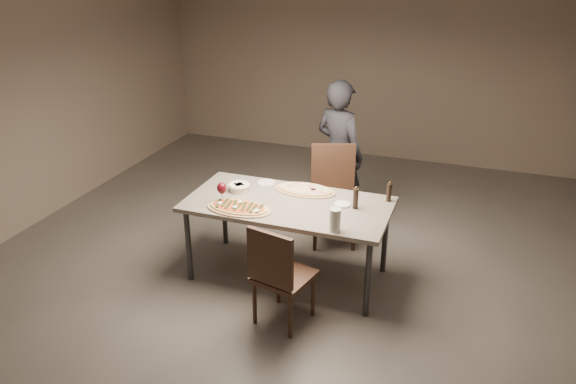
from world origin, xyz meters
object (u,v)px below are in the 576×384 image
(dining_table, at_px, (288,208))
(chair_far, at_px, (333,188))
(ham_pizza, at_px, (305,190))
(pepper_mill_left, at_px, (389,192))
(chair_near, at_px, (278,272))
(diner, at_px, (339,154))
(bread_basket, at_px, (239,186))
(carafe, at_px, (335,220))
(zucchini_pizza, at_px, (239,208))

(dining_table, distance_m, chair_far, 0.89)
(ham_pizza, bearing_deg, dining_table, -88.94)
(pepper_mill_left, relative_size, chair_near, 0.21)
(dining_table, bearing_deg, diner, 83.88)
(chair_near, bearing_deg, diner, 104.50)
(dining_table, height_order, pepper_mill_left, pepper_mill_left)
(pepper_mill_left, bearing_deg, chair_far, 140.40)
(dining_table, xyz_separation_m, pepper_mill_left, (0.83, 0.33, 0.15))
(bread_basket, height_order, chair_far, chair_far)
(pepper_mill_left, bearing_deg, chair_near, -121.74)
(carafe, bearing_deg, diner, 103.87)
(dining_table, distance_m, diner, 1.25)
(pepper_mill_left, distance_m, carafe, 0.77)
(zucchini_pizza, bearing_deg, dining_table, 21.62)
(pepper_mill_left, height_order, diner, diner)
(ham_pizza, bearing_deg, diner, 99.77)
(bread_basket, bearing_deg, zucchini_pizza, -65.71)
(zucchini_pizza, xyz_separation_m, diner, (0.48, 1.52, 0.03))
(ham_pizza, relative_size, pepper_mill_left, 3.10)
(zucchini_pizza, bearing_deg, chair_far, 47.92)
(dining_table, distance_m, chair_near, 0.77)
(chair_near, bearing_deg, pepper_mill_left, 71.41)
(ham_pizza, bearing_deg, carafe, -40.81)
(ham_pizza, height_order, pepper_mill_left, pepper_mill_left)
(zucchini_pizza, distance_m, carafe, 0.89)
(bread_basket, bearing_deg, ham_pizza, 18.44)
(ham_pizza, relative_size, chair_far, 0.58)
(bread_basket, distance_m, pepper_mill_left, 1.36)
(bread_basket, xyz_separation_m, chair_near, (0.69, -0.81, -0.29))
(diner, bearing_deg, carafe, 127.81)
(carafe, xyz_separation_m, diner, (-0.40, 1.62, -0.05))
(ham_pizza, xyz_separation_m, bread_basket, (-0.58, -0.19, 0.03))
(zucchini_pizza, xyz_separation_m, ham_pizza, (0.41, 0.56, -0.00))
(dining_table, height_order, ham_pizza, ham_pizza)
(ham_pizza, distance_m, pepper_mill_left, 0.77)
(carafe, relative_size, chair_near, 0.21)
(carafe, distance_m, chair_far, 1.32)
(pepper_mill_left, xyz_separation_m, carafe, (-0.30, -0.71, 0.01))
(zucchini_pizza, relative_size, bread_basket, 2.93)
(chair_far, bearing_deg, chair_near, 70.04)
(carafe, distance_m, chair_near, 0.60)
(ham_pizza, distance_m, bread_basket, 0.61)
(zucchini_pizza, height_order, carafe, carafe)
(dining_table, height_order, zucchini_pizza, zucchini_pizza)
(ham_pizza, distance_m, carafe, 0.81)
(dining_table, xyz_separation_m, bread_basket, (-0.51, 0.09, 0.10))
(diner, bearing_deg, pepper_mill_left, 151.46)
(dining_table, bearing_deg, ham_pizza, 77.18)
(bread_basket, relative_size, carafe, 1.04)
(chair_near, bearing_deg, ham_pizza, 109.67)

